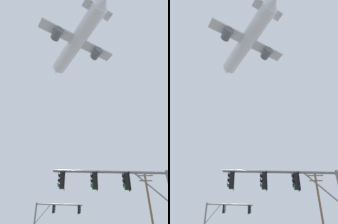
# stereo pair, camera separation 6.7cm
# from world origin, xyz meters

# --- Properties ---
(signal_pole_near) EXTENTS (6.84, 0.89, 5.67)m
(signal_pole_near) POSITION_xyz_m (2.75, 7.34, 4.44)
(signal_pole_near) COLOR slate
(signal_pole_near) RESTS_ON ground
(signal_pole_far) EXTENTS (5.68, 1.18, 6.60)m
(signal_pole_far) POSITION_xyz_m (-3.82, 22.21, 4.93)
(signal_pole_far) COLOR slate
(signal_pole_far) RESTS_ON ground
(utility_pole) EXTENTS (2.20, 0.28, 10.89)m
(utility_pole) POSITION_xyz_m (8.47, 23.98, 5.76)
(utility_pole) COLOR brown
(utility_pole) RESTS_ON ground
(airplane) EXTENTS (17.83, 23.10, 6.97)m
(airplane) POSITION_xyz_m (-1.96, 27.18, 44.77)
(airplane) COLOR white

